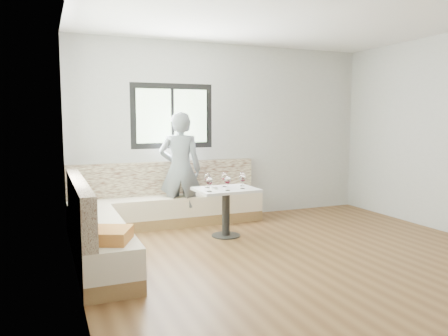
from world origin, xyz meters
The scene contains 11 objects.
room centered at (-0.08, 0.08, 1.41)m, with size 5.01×5.01×2.81m.
banquette centered at (-1.59, 1.62, 0.33)m, with size 2.90×2.80×0.95m.
table centered at (-0.49, 1.33, 0.50)m, with size 0.83×0.65×0.67m.
person centered at (-0.89, 2.13, 0.86)m, with size 0.62×0.41×1.71m, color slate.
olive_ramekin centered at (-0.65, 1.34, 0.68)m, with size 0.09×0.09×0.04m.
wine_glass_a centered at (-0.79, 1.15, 0.80)m, with size 0.09×0.09×0.20m.
wine_glass_b centered at (-0.54, 1.14, 0.80)m, with size 0.09×0.09×0.20m.
wine_glass_c centered at (-0.29, 1.22, 0.80)m, with size 0.09×0.09×0.20m.
wine_glass_d centered at (-0.45, 1.48, 0.80)m, with size 0.09×0.09×0.20m.
wine_glass_e centered at (-0.20, 1.42, 0.80)m, with size 0.09×0.09×0.20m.
wine_glass_f centered at (-0.70, 1.49, 0.80)m, with size 0.09×0.09×0.20m.
Camera 1 is at (-2.76, -4.09, 1.61)m, focal length 35.00 mm.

